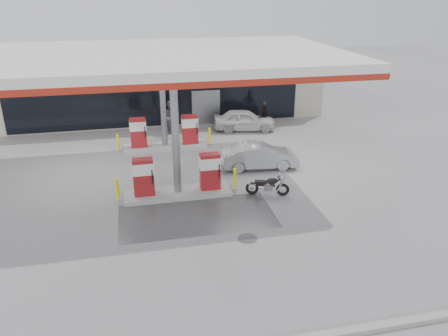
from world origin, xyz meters
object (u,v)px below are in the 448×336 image
object	(u,v)px
pump_island_near	(177,180)
parked_car_left	(48,117)
attendant	(171,116)
biker_walking	(264,116)
sedan_white	(245,120)
parked_motorcycle	(268,186)
pump_island_far	(165,136)
hatchback_silver	(259,156)

from	to	relation	value
pump_island_near	parked_car_left	distance (m)	13.86
pump_island_near	attendant	bearing A→B (deg)	85.73
attendant	pump_island_near	bearing A→B (deg)	170.55
attendant	parked_car_left	bearing A→B (deg)	61.97
parked_car_left	biker_walking	distance (m)	13.80
sedan_white	biker_walking	size ratio (longest dim) A/B	2.35
parked_motorcycle	attendant	distance (m)	10.11
sedan_white	parked_car_left	bearing A→B (deg)	83.17
pump_island_near	parked_motorcycle	distance (m)	3.86
pump_island_near	biker_walking	xyz separation A→B (m)	(6.33, 8.20, 0.10)
pump_island_far	hatchback_silver	size ratio (longest dim) A/B	1.38
attendant	parked_motorcycle	bearing A→B (deg)	-167.26
pump_island_far	attendant	xyz separation A→B (m)	(0.66, 2.80, 0.27)
attendant	parked_car_left	size ratio (longest dim) A/B	0.53
parked_car_left	pump_island_near	bearing A→B (deg)	-125.14
pump_island_near	pump_island_far	distance (m)	6.00
pump_island_near	parked_motorcycle	bearing A→B (deg)	-12.14
parked_car_left	sedan_white	bearing A→B (deg)	-82.70
pump_island_near	attendant	size ratio (longest dim) A/B	2.63
biker_walking	parked_motorcycle	bearing A→B (deg)	-148.32
hatchback_silver	pump_island_far	bearing A→B (deg)	52.77
parked_motorcycle	attendant	xyz separation A→B (m)	(-3.11, 9.61, 0.55)
parked_motorcycle	sedan_white	distance (m)	9.11
parked_motorcycle	hatchback_silver	size ratio (longest dim) A/B	0.49
sedan_white	biker_walking	world-z (taller)	biker_walking
parked_motorcycle	parked_car_left	bearing A→B (deg)	148.28
parked_motorcycle	biker_walking	xyz separation A→B (m)	(2.56, 9.01, 0.38)
sedan_white	hatchback_silver	bearing A→B (deg)	-177.30
parked_car_left	hatchback_silver	bearing A→B (deg)	-106.38
parked_car_left	pump_island_far	bearing A→B (deg)	-106.03
attendant	biker_walking	bearing A→B (deg)	-101.23
pump_island_far	attendant	distance (m)	2.89
sedan_white	pump_island_near	bearing A→B (deg)	158.82
sedan_white	attendant	distance (m)	4.50
pump_island_near	biker_walking	distance (m)	10.36
sedan_white	hatchback_silver	distance (m)	6.06
parked_car_left	parked_motorcycle	bearing A→B (deg)	-115.30
pump_island_far	parked_motorcycle	size ratio (longest dim) A/B	2.83
sedan_white	biker_walking	xyz separation A→B (m)	(1.23, 0.00, 0.16)
pump_island_far	parked_motorcycle	distance (m)	7.79
hatchback_silver	biker_walking	xyz separation A→B (m)	(2.07, 6.00, 0.19)
pump_island_near	attendant	world-z (taller)	attendant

